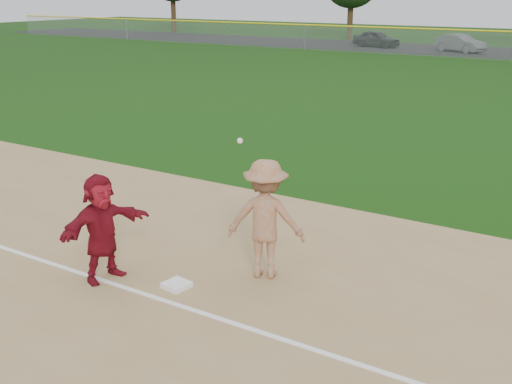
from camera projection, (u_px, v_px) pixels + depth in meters
The scene contains 7 objects.
ground at pixel (208, 288), 10.85m from camera, with size 160.00×160.00×0.00m, color #143C0B.
foul_line at pixel (178, 305), 10.20m from camera, with size 60.00×0.10×0.01m, color white.
first_base at pixel (177, 285), 10.80m from camera, with size 0.39×0.39×0.09m, color white.
base_runner at pixel (101, 228), 10.88m from camera, with size 1.74×0.56×1.88m, color maroon.
car_left at pixel (376, 39), 55.22m from camera, with size 1.65×4.10×1.40m, color black.
car_mid at pixel (460, 43), 50.92m from camera, with size 1.46×4.19×1.38m, color #5A5C61.
first_base_play at pixel (266, 219), 10.97m from camera, with size 1.54×1.23×2.53m.
Camera 1 is at (6.02, -7.84, 4.83)m, focal length 45.00 mm.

